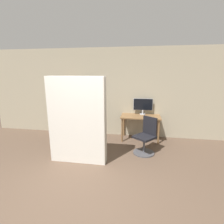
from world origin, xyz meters
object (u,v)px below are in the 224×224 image
(office_chair, at_px, (146,139))
(mattress_near, at_px, (78,121))
(monitor, at_px, (143,105))
(bookshelf, at_px, (70,107))

(office_chair, bearing_deg, mattress_near, -155.52)
(monitor, height_order, office_chair, monitor)
(office_chair, bearing_deg, bookshelf, 156.06)
(monitor, bearing_deg, mattress_near, -128.41)
(office_chair, distance_m, bookshelf, 2.67)
(office_chair, height_order, mattress_near, mattress_near)
(monitor, xyz_separation_m, bookshelf, (-2.30, -0.03, -0.12))
(monitor, distance_m, bookshelf, 2.31)
(monitor, xyz_separation_m, office_chair, (0.08, -1.09, -0.65))
(monitor, bearing_deg, bookshelf, -179.23)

